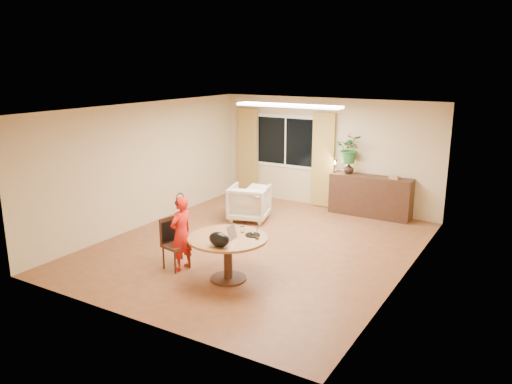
% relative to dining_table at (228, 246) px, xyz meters
% --- Properties ---
extents(floor, '(6.50, 6.50, 0.00)m').
position_rel_dining_table_xyz_m(floor, '(-0.36, 1.52, -0.57)').
color(floor, brown).
rests_on(floor, ground).
extents(ceiling, '(6.50, 6.50, 0.00)m').
position_rel_dining_table_xyz_m(ceiling, '(-0.36, 1.52, 2.03)').
color(ceiling, white).
rests_on(ceiling, wall_back).
extents(wall_back, '(5.50, 0.00, 5.50)m').
position_rel_dining_table_xyz_m(wall_back, '(-0.36, 4.77, 0.73)').
color(wall_back, tan).
rests_on(wall_back, floor).
extents(wall_left, '(0.00, 6.50, 6.50)m').
position_rel_dining_table_xyz_m(wall_left, '(-3.11, 1.52, 0.73)').
color(wall_left, tan).
rests_on(wall_left, floor).
extents(wall_right, '(0.00, 6.50, 6.50)m').
position_rel_dining_table_xyz_m(wall_right, '(2.39, 1.52, 0.73)').
color(wall_right, tan).
rests_on(wall_right, floor).
extents(window, '(1.70, 0.03, 1.30)m').
position_rel_dining_table_xyz_m(window, '(-1.46, 4.75, 0.93)').
color(window, white).
rests_on(window, wall_back).
extents(curtain_left, '(0.55, 0.08, 2.25)m').
position_rel_dining_table_xyz_m(curtain_left, '(-2.51, 4.67, 0.58)').
color(curtain_left, olive).
rests_on(curtain_left, wall_back).
extents(curtain_right, '(0.55, 0.08, 2.25)m').
position_rel_dining_table_xyz_m(curtain_right, '(-0.41, 4.67, 0.58)').
color(curtain_right, olive).
rests_on(curtain_right, wall_back).
extents(ceiling_panel, '(2.20, 0.35, 0.05)m').
position_rel_dining_table_xyz_m(ceiling_panel, '(-0.36, 2.72, 2.00)').
color(ceiling_panel, white).
rests_on(ceiling_panel, ceiling).
extents(dining_table, '(1.27, 1.27, 0.72)m').
position_rel_dining_table_xyz_m(dining_table, '(0.00, 0.00, 0.00)').
color(dining_table, brown).
rests_on(dining_table, floor).
extents(dining_chair, '(0.49, 0.46, 0.87)m').
position_rel_dining_table_xyz_m(dining_chair, '(-1.00, -0.08, -0.13)').
color(dining_chair, black).
rests_on(dining_chair, floor).
extents(child, '(0.48, 0.34, 1.26)m').
position_rel_dining_table_xyz_m(child, '(-0.91, -0.04, 0.06)').
color(child, red).
rests_on(child, floor).
extents(laptop, '(0.36, 0.26, 0.23)m').
position_rel_dining_table_xyz_m(laptop, '(-0.05, -0.06, 0.27)').
color(laptop, '#B7B7BC').
rests_on(laptop, dining_table).
extents(tumbler, '(0.07, 0.07, 0.10)m').
position_rel_dining_table_xyz_m(tumbler, '(0.08, 0.32, 0.20)').
color(tumbler, white).
rests_on(tumbler, dining_table).
extents(wine_glass, '(0.07, 0.07, 0.20)m').
position_rel_dining_table_xyz_m(wine_glass, '(0.45, 0.15, 0.25)').
color(wine_glass, white).
rests_on(wine_glass, dining_table).
extents(pot_lid, '(0.29, 0.29, 0.04)m').
position_rel_dining_table_xyz_m(pot_lid, '(0.30, 0.26, 0.17)').
color(pot_lid, white).
rests_on(pot_lid, dining_table).
extents(handbag, '(0.35, 0.21, 0.23)m').
position_rel_dining_table_xyz_m(handbag, '(0.13, -0.42, 0.27)').
color(handbag, black).
rests_on(handbag, dining_table).
extents(armchair, '(1.04, 1.06, 0.78)m').
position_rel_dining_table_xyz_m(armchair, '(-1.37, 2.88, -0.18)').
color(armchair, beige).
rests_on(armchair, floor).
extents(throw, '(0.47, 0.57, 0.03)m').
position_rel_dining_table_xyz_m(throw, '(-1.16, 2.78, 0.22)').
color(throw, beige).
rests_on(throw, armchair).
extents(sideboard, '(1.84, 0.45, 0.92)m').
position_rel_dining_table_xyz_m(sideboard, '(0.83, 4.53, -0.11)').
color(sideboard, black).
rests_on(sideboard, floor).
extents(vase, '(0.30, 0.30, 0.25)m').
position_rel_dining_table_xyz_m(vase, '(0.29, 4.53, 0.48)').
color(vase, black).
rests_on(vase, sideboard).
extents(bouquet, '(0.71, 0.65, 0.66)m').
position_rel_dining_table_xyz_m(bouquet, '(0.30, 4.53, 0.93)').
color(bouquet, '#316224').
rests_on(bouquet, vase).
extents(book_stack, '(0.21, 0.16, 0.09)m').
position_rel_dining_table_xyz_m(book_stack, '(1.33, 4.53, 0.40)').
color(book_stack, '#95694C').
rests_on(book_stack, sideboard).
extents(desk_lamp, '(0.14, 0.14, 0.31)m').
position_rel_dining_table_xyz_m(desk_lamp, '(-0.03, 4.48, 0.51)').
color(desk_lamp, black).
rests_on(desk_lamp, sideboard).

